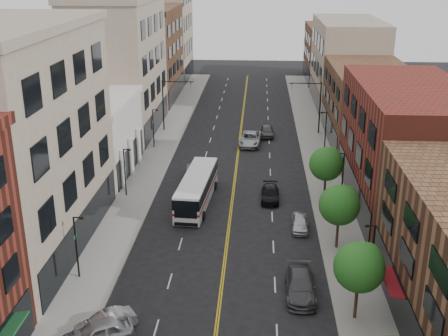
% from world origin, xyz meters
% --- Properties ---
extents(sidewalk_left, '(4.00, 110.00, 0.15)m').
position_xyz_m(sidewalk_left, '(-10.00, 35.00, 0.07)').
color(sidewalk_left, gray).
rests_on(sidewalk_left, ground).
extents(sidewalk_right, '(4.00, 110.00, 0.15)m').
position_xyz_m(sidewalk_right, '(10.00, 35.00, 0.07)').
color(sidewalk_right, gray).
rests_on(sidewalk_right, ground).
extents(bldg_l_tanoffice, '(10.00, 22.00, 18.00)m').
position_xyz_m(bldg_l_tanoffice, '(-17.00, 13.00, 9.00)').
color(bldg_l_tanoffice, gray).
rests_on(bldg_l_tanoffice, ground).
extents(bldg_l_white, '(10.00, 14.00, 8.00)m').
position_xyz_m(bldg_l_white, '(-17.00, 31.00, 4.00)').
color(bldg_l_white, silver).
rests_on(bldg_l_white, ground).
extents(bldg_l_far_a, '(10.00, 20.00, 18.00)m').
position_xyz_m(bldg_l_far_a, '(-17.00, 48.00, 9.00)').
color(bldg_l_far_a, gray).
rests_on(bldg_l_far_a, ground).
extents(bldg_l_far_b, '(10.00, 20.00, 15.00)m').
position_xyz_m(bldg_l_far_b, '(-17.00, 68.00, 7.50)').
color(bldg_l_far_b, brown).
rests_on(bldg_l_far_b, ground).
extents(bldg_l_far_c, '(10.00, 16.00, 20.00)m').
position_xyz_m(bldg_l_far_c, '(-17.00, 86.00, 10.00)').
color(bldg_l_far_c, gray).
rests_on(bldg_l_far_c, ground).
extents(bldg_r_mid, '(10.00, 22.00, 12.00)m').
position_xyz_m(bldg_r_mid, '(17.00, 24.00, 6.00)').
color(bldg_r_mid, maroon).
rests_on(bldg_r_mid, ground).
extents(bldg_r_far_a, '(10.00, 20.00, 10.00)m').
position_xyz_m(bldg_r_far_a, '(17.00, 45.00, 5.00)').
color(bldg_r_far_a, brown).
rests_on(bldg_r_far_a, ground).
extents(bldg_r_far_b, '(10.00, 22.00, 14.00)m').
position_xyz_m(bldg_r_far_b, '(17.00, 66.00, 7.00)').
color(bldg_r_far_b, gray).
rests_on(bldg_r_far_b, ground).
extents(bldg_r_far_c, '(10.00, 18.00, 11.00)m').
position_xyz_m(bldg_r_far_c, '(17.00, 86.00, 5.50)').
color(bldg_r_far_c, brown).
rests_on(bldg_r_far_c, ground).
extents(tree_r_1, '(3.40, 3.40, 5.59)m').
position_xyz_m(tree_r_1, '(9.39, 4.07, 4.13)').
color(tree_r_1, black).
rests_on(tree_r_1, sidewalk_right).
extents(tree_r_2, '(3.40, 3.40, 5.59)m').
position_xyz_m(tree_r_2, '(9.39, 14.07, 4.13)').
color(tree_r_2, black).
rests_on(tree_r_2, sidewalk_right).
extents(tree_r_3, '(3.40, 3.40, 5.59)m').
position_xyz_m(tree_r_3, '(9.39, 24.07, 4.13)').
color(tree_r_3, black).
rests_on(tree_r_3, sidewalk_right).
extents(lamp_l_1, '(0.81, 0.55, 5.05)m').
position_xyz_m(lamp_l_1, '(-10.95, 8.00, 2.97)').
color(lamp_l_1, black).
rests_on(lamp_l_1, sidewalk_left).
extents(lamp_l_2, '(0.81, 0.55, 5.05)m').
position_xyz_m(lamp_l_2, '(-10.95, 24.00, 2.97)').
color(lamp_l_2, black).
rests_on(lamp_l_2, sidewalk_left).
extents(lamp_l_3, '(0.81, 0.55, 5.05)m').
position_xyz_m(lamp_l_3, '(-10.95, 40.00, 2.97)').
color(lamp_l_3, black).
rests_on(lamp_l_3, sidewalk_left).
extents(lamp_r_1, '(0.81, 0.55, 5.05)m').
position_xyz_m(lamp_r_1, '(10.95, 8.00, 2.97)').
color(lamp_r_1, black).
rests_on(lamp_r_1, sidewalk_right).
extents(lamp_r_2, '(0.81, 0.55, 5.05)m').
position_xyz_m(lamp_r_2, '(10.95, 24.00, 2.97)').
color(lamp_r_2, black).
rests_on(lamp_r_2, sidewalk_right).
extents(lamp_r_3, '(0.81, 0.55, 5.05)m').
position_xyz_m(lamp_r_3, '(10.95, 40.00, 2.97)').
color(lamp_r_3, black).
rests_on(lamp_r_3, sidewalk_right).
extents(signal_mast_left, '(4.49, 0.18, 7.20)m').
position_xyz_m(signal_mast_left, '(-10.27, 48.00, 4.65)').
color(signal_mast_left, black).
rests_on(signal_mast_left, sidewalk_left).
extents(signal_mast_right, '(4.49, 0.18, 7.20)m').
position_xyz_m(signal_mast_right, '(10.27, 48.00, 4.65)').
color(signal_mast_right, black).
rests_on(signal_mast_right, sidewalk_right).
extents(city_bus, '(3.37, 11.62, 2.95)m').
position_xyz_m(city_bus, '(-3.49, 22.67, 1.72)').
color(city_bus, silver).
rests_on(city_bus, ground).
extents(car_angle_a, '(4.92, 3.81, 1.57)m').
position_xyz_m(car_angle_a, '(-7.40, 0.36, 0.78)').
color(car_angle_a, '#9C9FA3').
rests_on(car_angle_a, ground).
extents(car_angle_b, '(4.06, 3.50, 1.32)m').
position_xyz_m(car_angle_b, '(-7.23, 1.58, 0.66)').
color(car_angle_b, silver).
rests_on(car_angle_b, ground).
extents(car_parked_mid, '(2.23, 5.35, 1.55)m').
position_xyz_m(car_parked_mid, '(5.80, 6.76, 0.77)').
color(car_parked_mid, '#424146').
rests_on(car_parked_mid, ground).
extents(car_parked_far, '(1.60, 3.76, 1.27)m').
position_xyz_m(car_parked_far, '(6.45, 17.48, 0.63)').
color(car_parked_far, '#B4B6BC').
rests_on(car_parked_far, ground).
extents(car_lane_behind, '(2.14, 4.99, 1.60)m').
position_xyz_m(car_lane_behind, '(-4.55, 29.65, 0.80)').
color(car_lane_behind, '#4D4D52').
rests_on(car_lane_behind, ground).
extents(car_lane_a, '(1.89, 4.50, 1.30)m').
position_xyz_m(car_lane_a, '(3.84, 24.00, 0.65)').
color(car_lane_a, black).
rests_on(car_lane_a, ground).
extents(car_lane_b, '(3.30, 6.17, 1.65)m').
position_xyz_m(car_lane_b, '(1.50, 42.21, 0.82)').
color(car_lane_b, '#A7ABAF').
rests_on(car_lane_b, ground).
extents(car_lane_c, '(1.83, 4.42, 1.50)m').
position_xyz_m(car_lane_c, '(3.73, 46.19, 0.75)').
color(car_lane_c, '#424246').
rests_on(car_lane_c, ground).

